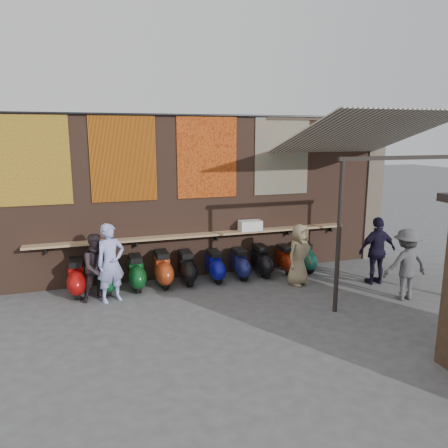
# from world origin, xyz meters

# --- Properties ---
(ground) EXTENTS (70.00, 70.00, 0.00)m
(ground) POSITION_xyz_m (0.00, 0.00, 0.00)
(ground) COLOR #474749
(ground) RESTS_ON ground
(brick_wall) EXTENTS (10.00, 0.40, 4.00)m
(brick_wall) POSITION_xyz_m (0.00, 2.70, 2.00)
(brick_wall) COLOR brown
(brick_wall) RESTS_ON ground
(pier_right) EXTENTS (0.50, 0.50, 4.00)m
(pier_right) POSITION_xyz_m (5.20, 2.70, 2.00)
(pier_right) COLOR #4C4238
(pier_right) RESTS_ON ground
(eating_counter) EXTENTS (8.00, 0.32, 0.05)m
(eating_counter) POSITION_xyz_m (0.00, 2.33, 1.10)
(eating_counter) COLOR #9E7A51
(eating_counter) RESTS_ON brick_wall
(shelf_box) EXTENTS (0.57, 0.32, 0.26)m
(shelf_box) POSITION_xyz_m (1.37, 2.30, 1.25)
(shelf_box) COLOR white
(shelf_box) RESTS_ON eating_counter
(tapestry_redgold) EXTENTS (1.50, 0.02, 2.00)m
(tapestry_redgold) POSITION_xyz_m (-3.60, 2.48, 3.00)
(tapestry_redgold) COLOR maroon
(tapestry_redgold) RESTS_ON brick_wall
(tapestry_sun) EXTENTS (1.50, 0.02, 2.00)m
(tapestry_sun) POSITION_xyz_m (-1.70, 2.48, 3.00)
(tapestry_sun) COLOR orange
(tapestry_sun) RESTS_ON brick_wall
(tapestry_orange) EXTENTS (1.50, 0.02, 2.00)m
(tapestry_orange) POSITION_xyz_m (0.30, 2.48, 3.00)
(tapestry_orange) COLOR #BC5017
(tapestry_orange) RESTS_ON brick_wall
(tapestry_multi) EXTENTS (1.50, 0.02, 2.00)m
(tapestry_multi) POSITION_xyz_m (2.30, 2.48, 3.00)
(tapestry_multi) COLOR #246F86
(tapestry_multi) RESTS_ON brick_wall
(hang_rail) EXTENTS (9.50, 0.06, 0.06)m
(hang_rail) POSITION_xyz_m (0.00, 2.47, 3.98)
(hang_rail) COLOR black
(hang_rail) RESTS_ON brick_wall
(scooter_stool_0) EXTENTS (0.38, 0.85, 0.81)m
(scooter_stool_0) POSITION_xyz_m (-2.89, 1.97, 0.40)
(scooter_stool_0) COLOR #B20E0D
(scooter_stool_0) RESTS_ON ground
(scooter_stool_1) EXTENTS (0.36, 0.81, 0.77)m
(scooter_stool_1) POSITION_xyz_m (-2.23, 1.96, 0.38)
(scooter_stool_1) COLOR #0E6228
(scooter_stool_1) RESTS_ON ground
(scooter_stool_2) EXTENTS (0.37, 0.83, 0.79)m
(scooter_stool_2) POSITION_xyz_m (-1.57, 1.97, 0.39)
(scooter_stool_2) COLOR #0E491D
(scooter_stool_2) RESTS_ON ground
(scooter_stool_3) EXTENTS (0.39, 0.86, 0.82)m
(scooter_stool_3) POSITION_xyz_m (-0.95, 2.01, 0.41)
(scooter_stool_3) COLOR #A43715
(scooter_stool_3) RESTS_ON ground
(scooter_stool_4) EXTENTS (0.37, 0.82, 0.78)m
(scooter_stool_4) POSITION_xyz_m (-0.37, 2.01, 0.39)
(scooter_stool_4) COLOR black
(scooter_stool_4) RESTS_ON ground
(scooter_stool_5) EXTENTS (0.35, 0.78, 0.75)m
(scooter_stool_5) POSITION_xyz_m (0.33, 1.97, 0.37)
(scooter_stool_5) COLOR #0C108A
(scooter_stool_5) RESTS_ON ground
(scooter_stool_6) EXTENTS (0.35, 0.77, 0.73)m
(scooter_stool_6) POSITION_xyz_m (0.98, 1.97, 0.37)
(scooter_stool_6) COLOR navy
(scooter_stool_6) RESTS_ON ground
(scooter_stool_7) EXTENTS (0.37, 0.81, 0.77)m
(scooter_stool_7) POSITION_xyz_m (1.58, 1.99, 0.39)
(scooter_stool_7) COLOR black
(scooter_stool_7) RESTS_ON ground
(scooter_stool_8) EXTENTS (0.34, 0.76, 0.72)m
(scooter_stool_8) POSITION_xyz_m (2.24, 1.96, 0.36)
(scooter_stool_8) COLOR maroon
(scooter_stool_8) RESTS_ON ground
(scooter_stool_9) EXTENTS (0.35, 0.79, 0.75)m
(scooter_stool_9) POSITION_xyz_m (2.80, 2.00, 0.37)
(scooter_stool_9) COLOR #1C7161
(scooter_stool_9) RESTS_ON ground
(diner_left) EXTENTS (0.72, 0.60, 1.70)m
(diner_left) POSITION_xyz_m (-2.16, 1.40, 0.85)
(diner_left) COLOR #9FA8E7
(diner_left) RESTS_ON ground
(diner_right) EXTENTS (0.85, 0.75, 1.47)m
(diner_right) POSITION_xyz_m (-2.44, 1.54, 0.74)
(diner_right) COLOR #281F23
(diner_right) RESTS_ON ground
(shopper_navy) EXTENTS (0.97, 0.44, 1.63)m
(shopper_navy) POSITION_xyz_m (3.96, 0.59, 0.81)
(shopper_navy) COLOR black
(shopper_navy) RESTS_ON ground
(shopper_grey) EXTENTS (1.06, 0.67, 1.57)m
(shopper_grey) POSITION_xyz_m (3.91, -0.45, 0.78)
(shopper_grey) COLOR #4C4C50
(shopper_grey) RESTS_ON ground
(shopper_tan) EXTENTS (0.85, 0.71, 1.48)m
(shopper_tan) POSITION_xyz_m (2.16, 1.10, 0.74)
(shopper_tan) COLOR #897957
(shopper_tan) RESTS_ON ground
(awning_canvas) EXTENTS (3.20, 3.28, 0.97)m
(awning_canvas) POSITION_xyz_m (3.50, 0.90, 3.55)
(awning_canvas) COLOR beige
(awning_canvas) RESTS_ON brick_wall
(awning_ledger) EXTENTS (3.30, 0.08, 0.12)m
(awning_ledger) POSITION_xyz_m (3.50, 2.49, 3.95)
(awning_ledger) COLOR #33261C
(awning_ledger) RESTS_ON brick_wall
(awning_header) EXTENTS (3.00, 0.08, 0.08)m
(awning_header) POSITION_xyz_m (3.50, -0.60, 3.08)
(awning_header) COLOR black
(awning_header) RESTS_ON awning_post_left
(awning_post_left) EXTENTS (0.09, 0.09, 3.10)m
(awning_post_left) POSITION_xyz_m (2.10, -0.60, 1.55)
(awning_post_left) COLOR black
(awning_post_left) RESTS_ON ground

